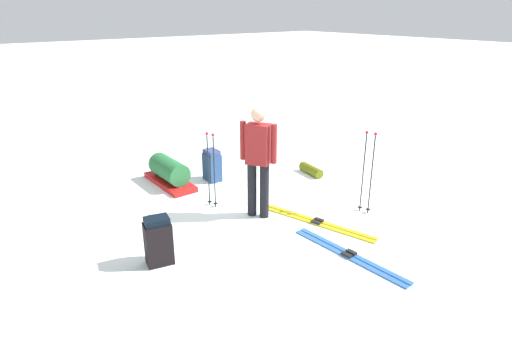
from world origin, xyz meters
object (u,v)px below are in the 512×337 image
backpack_bright (212,166)px  sleeping_mat_rolled (311,170)px  ski_poles_planted_far (368,169)px  backpack_large_dark (158,241)px  gear_sled (169,173)px  skier_standing (258,157)px  ski_poles_planted_near (211,166)px  ski_pair_far (317,222)px  ski_pair_near (349,255)px

backpack_bright → sleeping_mat_rolled: backpack_bright is taller
backpack_bright → ski_poles_planted_far: 2.86m
backpack_large_dark → gear_sled: backpack_large_dark is taller
skier_standing → ski_poles_planted_near: bearing=27.3°
ski_pair_far → sleeping_mat_rolled: bearing=-42.0°
backpack_bright → ski_poles_planted_far: size_ratio=0.45×
ski_poles_planted_near → gear_sled: bearing=5.2°
ski_poles_planted_near → ski_pair_far: bearing=-148.1°
backpack_bright → sleeping_mat_rolled: 1.89m
backpack_large_dark → ski_poles_planted_far: ski_poles_planted_far is taller
ski_poles_planted_far → sleeping_mat_rolled: (1.67, -0.50, -0.63)m
backpack_large_dark → ski_poles_planted_near: bearing=-54.9°
ski_pair_near → ski_pair_far: bearing=-20.3°
ski_pair_far → ski_poles_planted_near: 1.84m
skier_standing → sleeping_mat_rolled: bearing=-68.4°
backpack_bright → gear_sled: (0.31, 0.71, -0.06)m
backpack_bright → sleeping_mat_rolled: (-0.91, -1.65, -0.20)m
sleeping_mat_rolled → gear_sled: bearing=62.7°
sleeping_mat_rolled → ski_poles_planted_near: bearing=90.7°
skier_standing → backpack_large_dark: bearing=98.8°
ski_pair_near → sleeping_mat_rolled: (2.37, -1.67, 0.08)m
ski_poles_planted_near → gear_sled: 1.33m
skier_standing → backpack_bright: (1.66, -0.23, -0.67)m
ski_poles_planted_far → ski_poles_planted_near: bearing=46.9°
ski_pair_near → sleeping_mat_rolled: 2.90m
sleeping_mat_rolled → ski_pair_far: bearing=138.0°
ski_pair_near → ski_poles_planted_near: bearing=14.0°
gear_sled → ski_poles_planted_far: bearing=-147.1°
skier_standing → ski_poles_planted_far: size_ratio=1.30×
sleeping_mat_rolled → skier_standing: bearing=111.6°
ski_poles_planted_near → gear_sled: (1.25, 0.11, -0.46)m
ski_pair_far → ski_poles_planted_near: size_ratio=1.47×
backpack_large_dark → sleeping_mat_rolled: 3.80m
ski_pair_near → sleeping_mat_rolled: size_ratio=3.19×
ski_pair_far → gear_sled: 2.90m
skier_standing → sleeping_mat_rolled: (0.74, -1.88, -0.86)m
skier_standing → backpack_bright: size_ratio=2.89×
backpack_bright → backpack_large_dark: bearing=133.9°
skier_standing → backpack_large_dark: size_ratio=2.70×
ski_poles_planted_near → sleeping_mat_rolled: bearing=-89.3°
ski_pair_near → sleeping_mat_rolled: bearing=-35.1°
skier_standing → ski_pair_near: skier_standing is taller
backpack_large_dark → ski_poles_planted_near: (0.99, -1.41, 0.38)m
skier_standing → gear_sled: (1.96, 0.48, -0.73)m
backpack_large_dark → sleeping_mat_rolled: (1.02, -3.66, -0.22)m
sleeping_mat_rolled → ski_pair_near: bearing=144.9°
backpack_bright → gear_sled: size_ratio=0.47×
ski_pair_near → ski_poles_planted_near: 2.51m
skier_standing → gear_sled: 2.15m
ski_pair_near → backpack_large_dark: (1.35, 1.99, 0.30)m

